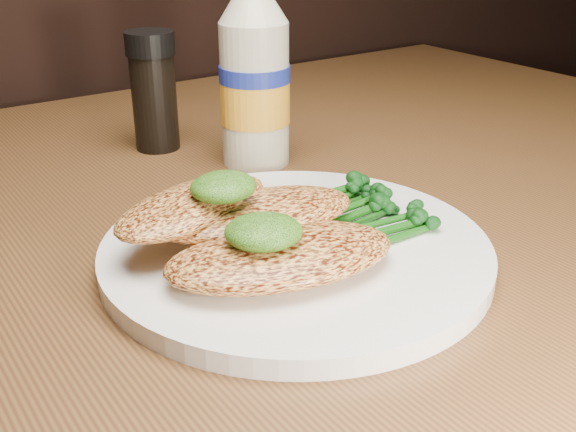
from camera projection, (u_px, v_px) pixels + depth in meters
plate at (296, 250)px, 0.50m from camera, size 0.28×0.28×0.01m
chicken_front at (281, 256)px, 0.45m from camera, size 0.17×0.12×0.03m
chicken_mid at (258, 213)px, 0.49m from camera, size 0.16×0.10×0.02m
chicken_back at (193, 206)px, 0.49m from camera, size 0.15×0.11×0.02m
pesto_front at (264, 232)px, 0.44m from camera, size 0.06×0.06×0.02m
pesto_back at (223, 187)px, 0.48m from camera, size 0.06×0.05×0.02m
broccolini_bundle at (338, 215)px, 0.51m from camera, size 0.16×0.14×0.02m
mayo_bottle at (254, 67)px, 0.65m from camera, size 0.09×0.09×0.19m
pepper_grinder at (154, 92)px, 0.70m from camera, size 0.06×0.06×0.12m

